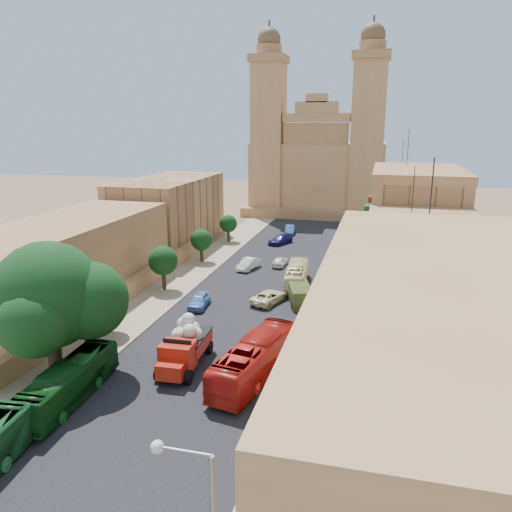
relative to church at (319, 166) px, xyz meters
The scene contains 32 objects.
ground 79.19m from the church, 90.00° to the right, with size 260.00×260.00×0.00m, color brown.
road_surface 49.54m from the church, 90.00° to the right, with size 14.00×140.00×0.01m, color black.
sidewalk_east 50.44m from the church, 78.94° to the right, with size 5.00×140.00×0.01m, color #9D8466.
sidewalk_west 50.44m from the church, 101.06° to the right, with size 5.00×140.00×0.01m, color #9D8466.
kerb_east 50.02m from the church, 81.81° to the right, with size 0.25×140.00×0.12m, color #9D8466.
kerb_west 50.02m from the church, 98.19° to the right, with size 0.25×140.00×0.12m, color #9D8466.
townhouse_a 83.22m from the church, 78.94° to the right, with size 9.00×14.00×16.40m.
townhouse_b 69.58m from the church, 76.73° to the right, with size 9.00×14.00×14.90m.
townhouse_c 56.00m from the church, 73.43° to the right, with size 9.00×14.00×17.40m.
townhouse_d 42.84m from the church, 68.07° to the right, with size 9.00×14.00×15.90m.
west_wall 60.55m from the church, 102.04° to the right, with size 1.00×40.00×1.80m, color #A8794B.
west_building_low 63.45m from the church, 106.54° to the right, with size 10.00×28.00×8.40m, color #956941.
west_building_mid 39.27m from the church, 117.48° to the right, with size 10.00×22.00×10.00m, color #B28151.
church is the anchor object (origin of this frame).
ficus_tree 75.28m from the church, 97.19° to the right, with size 10.06×9.26×10.06m.
street_tree_a 67.64m from the church, 98.54° to the right, with size 3.29×3.29×5.06m.
street_tree_b 55.87m from the church, 100.38° to the right, with size 3.23×3.23×4.97m.
street_tree_c 44.26m from the church, 103.21° to the right, with size 2.85×2.85×4.38m.
street_tree_d 32.90m from the church, 108.09° to the right, with size 2.72×2.72×4.19m.
red_truck 71.35m from the church, 90.75° to the right, with size 2.90×6.79×3.91m.
olive_pickup 56.36m from the church, 84.50° to the right, with size 3.40×5.11×1.95m.
bus_green_north 78.07m from the church, 94.80° to the right, with size 2.23×9.52×2.65m, color #0F4A17.
bus_red_east 72.02m from the church, 86.26° to the right, with size 2.48×10.61×2.96m, color red.
bus_cream_east 50.58m from the church, 85.40° to the right, with size 2.07×8.86×2.47m, color #FFF6B5.
car_blue_a 59.62m from the church, 94.22° to the right, with size 1.66×4.13×1.41m, color #5888CC.
car_white_a 45.61m from the church, 93.84° to the right, with size 1.47×4.21×1.39m, color white.
car_cream 56.65m from the church, 87.75° to the right, with size 2.17×4.71×1.31m, color #F6EDB4.
car_dkblue 31.50m from the church, 93.46° to the right, with size 1.93×4.75×1.38m, color #191556.
car_white_b 43.16m from the church, 89.25° to the right, with size 1.45×3.61×1.23m, color white.
car_blue_b 24.36m from the church, 94.45° to the right, with size 1.46×4.19×1.38m, color #3A67AA.
pedestrian_a 75.07m from the church, 83.27° to the right, with size 0.68×0.45×1.88m, color #262428.
pedestrian_c 59.81m from the church, 81.64° to the right, with size 1.08×0.45×1.85m, color #363638.
Camera 1 is at (12.78, -24.49, 17.91)m, focal length 35.00 mm.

